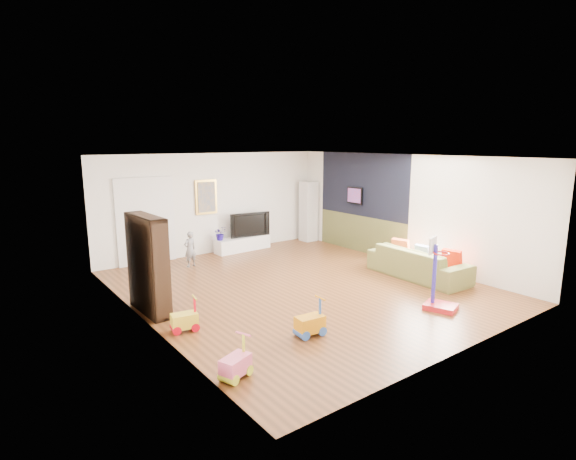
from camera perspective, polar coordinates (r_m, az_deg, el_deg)
floor at (r=9.53m, az=1.45°, el=-7.17°), size 6.50×7.50×0.00m
ceiling at (r=9.05m, az=1.53°, el=9.27°), size 6.50×7.50×0.00m
wall_back at (r=12.33m, az=-9.36°, el=3.34°), size 6.50×0.00×2.70m
wall_front at (r=6.73m, az=21.67°, el=-3.83°), size 6.50×0.00×2.70m
wall_left at (r=7.67m, az=-17.99°, el=-1.82°), size 0.00×7.50×2.70m
wall_right at (r=11.47m, az=14.38°, el=2.55°), size 0.00×7.50×2.70m
navy_accent at (r=12.32m, az=9.37°, el=5.67°), size 0.01×3.20×1.70m
olive_wainscot at (r=12.52m, az=9.18°, el=-0.49°), size 0.01×3.20×1.00m
doorway at (r=11.60m, az=-17.58°, el=0.97°), size 1.45×0.06×2.10m
painting_back at (r=12.15m, az=-10.35°, el=4.14°), size 0.62×0.06×0.92m
artwork_right at (r=12.44m, az=8.46°, el=4.36°), size 0.04×0.56×0.46m
media_console at (r=12.61m, az=-5.76°, el=-1.75°), size 1.65×0.50×0.38m
tall_cabinet at (r=13.70m, az=2.61°, el=2.39°), size 0.43×0.43×1.82m
bookshelf at (r=8.29m, az=-17.37°, el=-4.21°), size 0.36×1.21×1.75m
sofa at (r=10.47m, az=16.19°, el=-4.01°), size 1.00×2.35×0.68m
basketball_hoop at (r=8.54m, az=19.06°, el=-5.32°), size 0.62×0.68×1.33m
ride_on_yellow at (r=7.50m, az=-13.05°, el=-10.44°), size 0.45×0.33×0.55m
ride_on_orange at (r=7.15m, az=2.80°, el=-11.04°), size 0.47×0.32×0.60m
ride_on_pink at (r=6.01m, az=-6.71°, el=-15.87°), size 0.48×0.39×0.55m
child at (r=11.14m, az=-12.33°, el=-2.39°), size 0.35×0.26×0.87m
tv at (r=12.67m, az=-5.03°, el=0.77°), size 1.19×0.29×0.68m
vase_plant at (r=12.22m, az=-8.62°, el=-0.42°), size 0.35×0.31×0.38m
pillow_left at (r=10.24m, az=20.11°, el=-3.45°), size 0.17×0.42×0.41m
pillow_center at (r=10.58m, az=16.75°, el=-2.78°), size 0.10×0.36×0.36m
pillow_right at (r=10.97m, az=14.13°, el=-2.16°), size 0.19×0.43×0.41m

